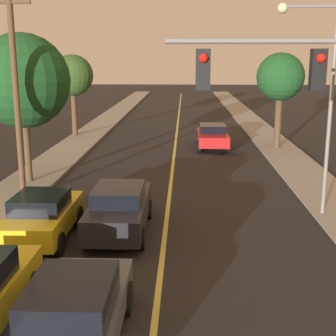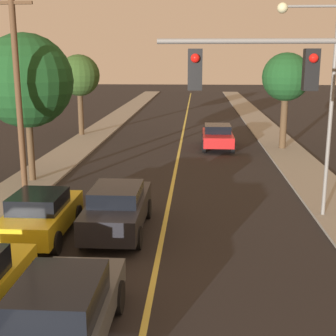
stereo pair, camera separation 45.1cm
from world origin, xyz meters
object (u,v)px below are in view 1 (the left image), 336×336
car_near_lane_second (120,208)px  tree_left_far (73,76)px  car_outer_lane_second (43,216)px  streetlamp_right (318,82)px  car_far_oncoming (212,136)px  car_near_lane_front (74,315)px  tree_right_near (280,78)px  traffic_signal_mast (333,109)px  utility_pole_left (16,92)px  tree_left_near (23,81)px

car_near_lane_second → tree_left_far: bearing=107.2°
car_outer_lane_second → tree_left_far: bearing=100.3°
streetlamp_right → car_far_oncoming: bearing=101.9°
car_near_lane_front → tree_right_near: tree_right_near is taller
car_near_lane_front → car_far_oncoming: (3.94, 21.89, -0.02)m
streetlamp_right → traffic_signal_mast: bearing=-102.3°
tree_left_far → streetlamp_right: bearing=-54.0°
car_near_lane_front → utility_pole_left: utility_pole_left is taller
tree_left_near → tree_right_near: tree_left_near is taller
car_near_lane_second → car_far_oncoming: bearing=75.6°
tree_left_far → tree_right_near: 14.80m
car_near_lane_front → tree_left_far: 27.07m
utility_pole_left → tree_right_near: size_ratio=1.39×
car_near_lane_second → car_outer_lane_second: bearing=-163.2°
car_far_oncoming → car_near_lane_second: bearing=75.6°
car_near_lane_second → tree_left_far: (-6.04, 19.57, 3.58)m
streetlamp_right → utility_pole_left: size_ratio=0.90×
tree_left_near → car_outer_lane_second: bearing=-68.4°
car_near_lane_second → streetlamp_right: bearing=16.0°
tree_left_near → tree_right_near: (13.13, 8.82, -0.19)m
traffic_signal_mast → utility_pole_left: utility_pole_left is taller
tree_left_far → traffic_signal_mast: bearing=-64.1°
streetlamp_right → utility_pole_left: (-11.25, 1.61, -0.48)m
car_outer_lane_second → traffic_signal_mast: bearing=-23.4°
tree_left_far → car_outer_lane_second: bearing=-79.7°
car_outer_lane_second → tree_right_near: (10.41, 15.71, 3.71)m
car_near_lane_second → utility_pole_left: size_ratio=0.56×
traffic_signal_mast → tree_left_far: (-11.49, 23.67, -0.16)m
car_outer_lane_second → car_near_lane_second: bearing=16.8°
tree_left_far → tree_left_near: bearing=-86.0°
car_near_lane_second → tree_left_far: size_ratio=0.79×
car_far_oncoming → streetlamp_right: size_ratio=0.61×
car_far_oncoming → tree_right_near: (4.10, -0.32, 3.71)m
tree_left_near → tree_right_near: bearing=33.9°
traffic_signal_mast → streetlamp_right: bearing=77.7°
car_far_oncoming → utility_pole_left: bearing=54.4°
car_far_oncoming → traffic_signal_mast: size_ratio=0.73×
car_outer_lane_second → car_far_oncoming: car_outer_lane_second is taller
streetlamp_right → tree_right_near: (1.27, 13.05, -0.37)m
tree_left_near → car_near_lane_second: bearing=-50.5°
car_near_lane_second → car_outer_lane_second: 2.48m
car_near_lane_second → car_outer_lane_second: (-2.37, -0.72, -0.04)m
car_outer_lane_second → tree_right_near: 19.21m
tree_left_near → traffic_signal_mast: bearing=-44.3°
car_outer_lane_second → utility_pole_left: 5.96m
utility_pole_left → tree_left_near: utility_pole_left is taller
car_outer_lane_second → tree_left_far: size_ratio=0.69×
car_near_lane_second → traffic_signal_mast: 7.79m
car_outer_lane_second → tree_right_near: size_ratio=0.68×
traffic_signal_mast → tree_left_near: tree_left_near is taller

